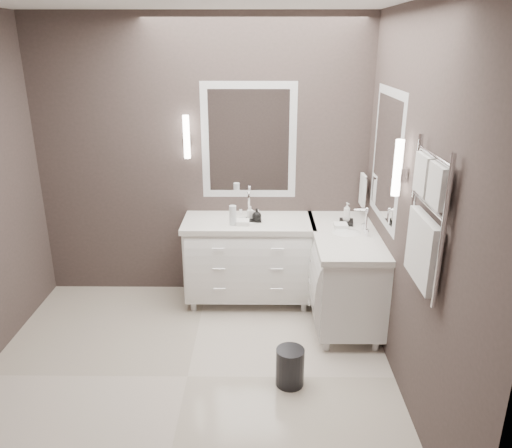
{
  "coord_description": "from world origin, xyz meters",
  "views": [
    {
      "loc": [
        0.56,
        -3.21,
        2.43
      ],
      "look_at": [
        0.52,
        0.7,
        1.0
      ],
      "focal_mm": 35.0,
      "sensor_mm": 36.0,
      "label": 1
    }
  ],
  "objects_px": {
    "towel_ladder": "(425,226)",
    "waste_bin": "(290,367)",
    "vanity_back": "(249,255)",
    "vanity_right": "(344,270)"
  },
  "relations": [
    {
      "from": "waste_bin",
      "to": "towel_ladder",
      "type": "bearing_deg",
      "value": -22.87
    },
    {
      "from": "vanity_right",
      "to": "waste_bin",
      "type": "distance_m",
      "value": 1.17
    },
    {
      "from": "towel_ladder",
      "to": "vanity_right",
      "type": "bearing_deg",
      "value": 99.84
    },
    {
      "from": "vanity_back",
      "to": "waste_bin",
      "type": "distance_m",
      "value": 1.39
    },
    {
      "from": "towel_ladder",
      "to": "waste_bin",
      "type": "distance_m",
      "value": 1.49
    },
    {
      "from": "vanity_right",
      "to": "towel_ladder",
      "type": "bearing_deg",
      "value": -80.16
    },
    {
      "from": "vanity_back",
      "to": "waste_bin",
      "type": "bearing_deg",
      "value": -75.55
    },
    {
      "from": "towel_ladder",
      "to": "vanity_back",
      "type": "bearing_deg",
      "value": 124.1
    },
    {
      "from": "vanity_back",
      "to": "towel_ladder",
      "type": "height_order",
      "value": "towel_ladder"
    },
    {
      "from": "vanity_right",
      "to": "towel_ladder",
      "type": "height_order",
      "value": "towel_ladder"
    }
  ]
}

